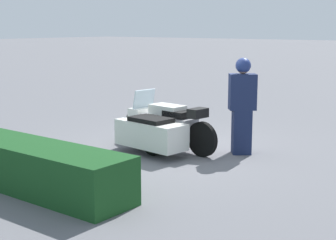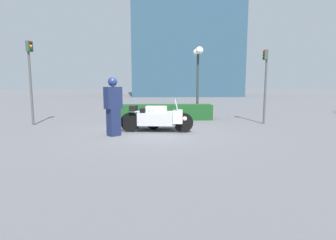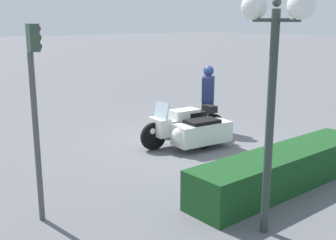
# 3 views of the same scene
# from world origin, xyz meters

# --- Properties ---
(ground_plane) EXTENTS (160.00, 160.00, 0.00)m
(ground_plane) POSITION_xyz_m (0.00, 0.00, 0.00)
(ground_plane) COLOR slate
(police_motorcycle) EXTENTS (2.54, 1.37, 1.17)m
(police_motorcycle) POSITION_xyz_m (0.32, 0.26, 0.47)
(police_motorcycle) COLOR black
(police_motorcycle) RESTS_ON ground
(officer_rider) EXTENTS (0.59, 0.57, 1.89)m
(officer_rider) POSITION_xyz_m (-1.14, -0.61, 1.00)
(officer_rider) COLOR #192347
(officer_rider) RESTS_ON ground
(hedge_bush_curbside) EXTENTS (4.44, 0.90, 0.71)m
(hedge_bush_curbside) POSITION_xyz_m (0.70, 3.32, 0.36)
(hedge_bush_curbside) COLOR #19471E
(hedge_bush_curbside) RESTS_ON ground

